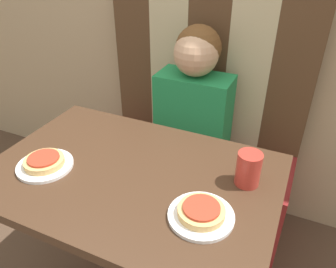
% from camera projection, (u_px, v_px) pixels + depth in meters
% --- Properties ---
extents(booth_seat, '(1.03, 0.45, 0.48)m').
position_uv_depth(booth_seat, '(190.00, 184.00, 1.85)').
color(booth_seat, maroon).
rests_on(booth_seat, ground_plane).
extents(booth_backrest, '(1.03, 0.07, 0.75)m').
position_uv_depth(booth_backrest, '(208.00, 70.00, 1.68)').
color(booth_backrest, '#4C331E').
rests_on(booth_backrest, booth_seat).
extents(dining_table, '(0.98, 0.66, 0.77)m').
position_uv_depth(dining_table, '(133.00, 197.00, 1.16)').
color(dining_table, '#422B1C').
rests_on(dining_table, ground_plane).
extents(person, '(0.35, 0.23, 0.64)m').
position_uv_depth(person, '(195.00, 91.00, 1.56)').
color(person, '#1E8447').
rests_on(person, booth_seat).
extents(plate_left, '(0.19, 0.19, 0.01)m').
position_uv_depth(plate_left, '(45.00, 165.00, 1.13)').
color(plate_left, white).
rests_on(plate_left, dining_table).
extents(plate_right, '(0.19, 0.19, 0.01)m').
position_uv_depth(plate_right, '(201.00, 216.00, 0.93)').
color(plate_right, white).
rests_on(plate_right, dining_table).
extents(pizza_left, '(0.14, 0.14, 0.03)m').
position_uv_depth(pizza_left, '(44.00, 161.00, 1.12)').
color(pizza_left, tan).
rests_on(pizza_left, plate_left).
extents(pizza_right, '(0.14, 0.14, 0.03)m').
position_uv_depth(pizza_right, '(201.00, 211.00, 0.92)').
color(pizza_right, tan).
rests_on(pizza_right, plate_right).
extents(drinking_cup, '(0.08, 0.08, 0.11)m').
position_uv_depth(drinking_cup, '(248.00, 169.00, 1.03)').
color(drinking_cup, '#B23328').
rests_on(drinking_cup, dining_table).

